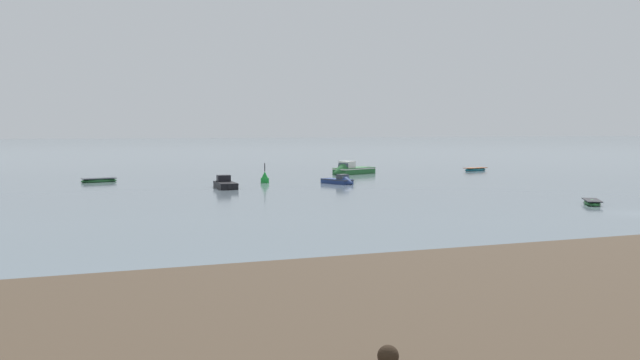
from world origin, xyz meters
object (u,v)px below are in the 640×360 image
at_px(rowboat_moored_2, 592,203).
at_px(rowboat_moored_3, 99,181).
at_px(motorboat_moored_2, 341,182).
at_px(motorboat_moored_3, 349,171).
at_px(channel_buoy, 265,179).
at_px(motorboat_moored_7, 224,185).
at_px(rowboat_moored_0, 475,170).

bearing_deg(rowboat_moored_2, rowboat_moored_3, -102.91).
relative_size(motorboat_moored_2, motorboat_moored_3, 0.62).
distance_m(rowboat_moored_2, channel_buoy, 34.21).
relative_size(rowboat_moored_2, motorboat_moored_7, 0.68).
bearing_deg(rowboat_moored_3, motorboat_moored_2, -39.21).
height_order(rowboat_moored_0, motorboat_moored_3, motorboat_moored_3).
distance_m(motorboat_moored_2, rowboat_moored_3, 26.68).
relative_size(rowboat_moored_3, motorboat_moored_7, 0.82).
distance_m(rowboat_moored_3, channel_buoy, 18.35).
distance_m(rowboat_moored_3, motorboat_moored_7, 16.35).
bearing_deg(motorboat_moored_2, motorboat_moored_7, -113.53).
height_order(motorboat_moored_2, rowboat_moored_3, motorboat_moored_2).
height_order(rowboat_moored_0, rowboat_moored_2, rowboat_moored_0).
xyz_separation_m(rowboat_moored_3, channel_buoy, (16.82, -7.32, 0.29)).
height_order(motorboat_moored_3, rowboat_moored_2, motorboat_moored_3).
bearing_deg(rowboat_moored_0, motorboat_moored_7, -174.42).
distance_m(rowboat_moored_0, rowboat_moored_2, 42.02).
xyz_separation_m(motorboat_moored_2, motorboat_moored_7, (-12.60, -0.04, 0.04)).
height_order(motorboat_moored_2, rowboat_moored_2, motorboat_moored_2).
xyz_separation_m(rowboat_moored_0, rowboat_moored_3, (-50.11, -2.77, -0.00)).
bearing_deg(motorboat_moored_7, motorboat_moored_2, -88.29).
distance_m(motorboat_moored_2, motorboat_moored_7, 12.60).
relative_size(rowboat_moored_0, rowboat_moored_3, 1.01).
bearing_deg(rowboat_moored_2, motorboat_moored_3, -140.55).
relative_size(rowboat_moored_2, rowboat_moored_3, 0.83).
height_order(motorboat_moored_3, motorboat_moored_7, motorboat_moored_3).
distance_m(motorboat_moored_3, rowboat_moored_2, 38.86).
bearing_deg(rowboat_moored_3, channel_buoy, -36.77).
xyz_separation_m(motorboat_moored_2, channel_buoy, (-7.17, 4.36, 0.22)).
height_order(motorboat_moored_2, channel_buoy, channel_buoy).
distance_m(motorboat_moored_3, rowboat_moored_3, 30.79).
relative_size(motorboat_moored_3, channel_buoy, 3.06).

